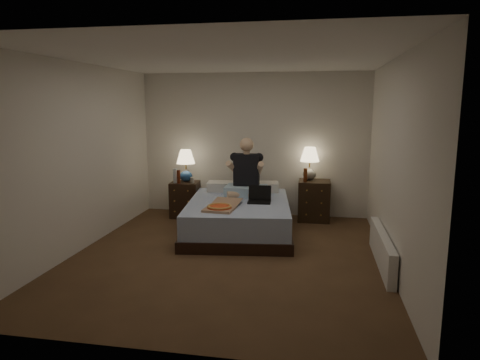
% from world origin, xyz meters
% --- Properties ---
extents(floor, '(4.00, 4.50, 0.00)m').
position_xyz_m(floor, '(0.00, 0.00, 0.00)').
color(floor, brown).
rests_on(floor, ground).
extents(ceiling, '(4.00, 4.50, 0.00)m').
position_xyz_m(ceiling, '(0.00, 0.00, 2.50)').
color(ceiling, white).
rests_on(ceiling, ground).
extents(wall_back, '(4.00, 0.00, 2.50)m').
position_xyz_m(wall_back, '(0.00, 2.25, 1.25)').
color(wall_back, silver).
rests_on(wall_back, ground).
extents(wall_front, '(4.00, 0.00, 2.50)m').
position_xyz_m(wall_front, '(0.00, -2.25, 1.25)').
color(wall_front, silver).
rests_on(wall_front, ground).
extents(wall_left, '(0.00, 4.50, 2.50)m').
position_xyz_m(wall_left, '(-2.00, 0.00, 1.25)').
color(wall_left, silver).
rests_on(wall_left, ground).
extents(wall_right, '(0.00, 4.50, 2.50)m').
position_xyz_m(wall_right, '(2.00, 0.00, 1.25)').
color(wall_right, silver).
rests_on(wall_right, ground).
extents(bed, '(1.73, 2.17, 0.50)m').
position_xyz_m(bed, '(-0.04, 1.03, 0.25)').
color(bed, '#5E7DBC').
rests_on(bed, floor).
extents(nightstand_left, '(0.50, 0.46, 0.62)m').
position_xyz_m(nightstand_left, '(-1.15, 1.82, 0.31)').
color(nightstand_left, black).
rests_on(nightstand_left, floor).
extents(nightstand_right, '(0.53, 0.48, 0.68)m').
position_xyz_m(nightstand_right, '(1.09, 1.98, 0.34)').
color(nightstand_right, black).
rests_on(nightstand_right, floor).
extents(lamp_left, '(0.38, 0.38, 0.56)m').
position_xyz_m(lamp_left, '(-1.14, 1.88, 0.90)').
color(lamp_left, '#244B84').
rests_on(lamp_left, nightstand_left).
extents(lamp_right, '(0.34, 0.34, 0.56)m').
position_xyz_m(lamp_right, '(0.99, 2.05, 0.96)').
color(lamp_right, gray).
rests_on(lamp_right, nightstand_right).
extents(water_bottle, '(0.07, 0.07, 0.25)m').
position_xyz_m(water_bottle, '(-1.28, 1.72, 0.74)').
color(water_bottle, silver).
rests_on(water_bottle, nightstand_left).
extents(soda_can, '(0.07, 0.07, 0.10)m').
position_xyz_m(soda_can, '(-0.99, 1.75, 0.67)').
color(soda_can, '#A4A5A0').
rests_on(soda_can, nightstand_left).
extents(beer_bottle_left, '(0.06, 0.06, 0.23)m').
position_xyz_m(beer_bottle_left, '(-1.21, 1.68, 0.73)').
color(beer_bottle_left, '#531C0B').
rests_on(beer_bottle_left, nightstand_left).
extents(beer_bottle_right, '(0.06, 0.06, 0.23)m').
position_xyz_m(beer_bottle_right, '(0.93, 1.85, 0.80)').
color(beer_bottle_right, '#5D270D').
rests_on(beer_bottle_right, nightstand_right).
extents(person, '(0.67, 0.53, 0.93)m').
position_xyz_m(person, '(0.00, 1.43, 0.97)').
color(person, black).
rests_on(person, bed).
extents(laptop, '(0.36, 0.30, 0.24)m').
position_xyz_m(laptop, '(0.28, 0.97, 0.62)').
color(laptop, black).
rests_on(laptop, bed).
extents(pizza_box, '(0.45, 0.79, 0.08)m').
position_xyz_m(pizza_box, '(-0.20, 0.42, 0.54)').
color(pizza_box, tan).
rests_on(pizza_box, bed).
extents(radiator, '(0.10, 1.60, 0.40)m').
position_xyz_m(radiator, '(1.93, 0.03, 0.20)').
color(radiator, silver).
rests_on(radiator, floor).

